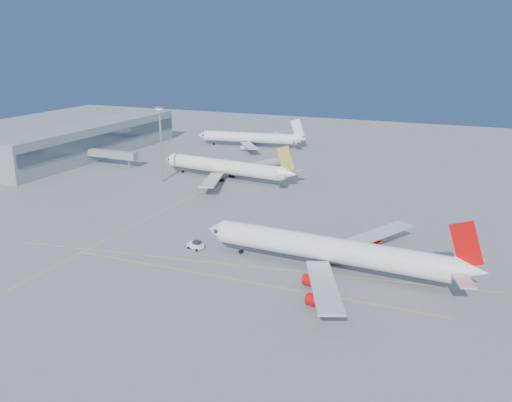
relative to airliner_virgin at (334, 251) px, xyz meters
name	(u,v)px	position (x,y,z in m)	size (l,w,h in m)	color
ground	(247,256)	(-22.40, 0.37, -5.07)	(500.00, 500.00, 0.00)	slate
terminal	(92,140)	(-137.33, 85.37, 2.44)	(18.40, 110.00, 15.00)	gray
jet_bridge	(115,154)	(-115.50, 72.37, 0.10)	(23.60, 3.60, 6.90)	gray
taxiway_lines	(207,240)	(-37.11, 6.72, -5.06)	(118.86, 140.00, 0.02)	yellow
airliner_virgin	(334,251)	(0.00, 0.00, 0.00)	(68.21, 61.16, 16.82)	white
airliner_etihad	(227,167)	(-61.79, 70.48, -0.28)	(60.31, 55.31, 15.74)	silver
airliner_third	(251,138)	(-80.07, 135.60, -0.52)	(56.07, 51.29, 15.05)	white
pushback_tug	(196,245)	(-36.65, -0.16, -3.99)	(4.52, 3.34, 2.33)	white
light_mast	(161,138)	(-82.84, 57.64, 11.53)	(2.43, 2.43, 28.12)	gray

